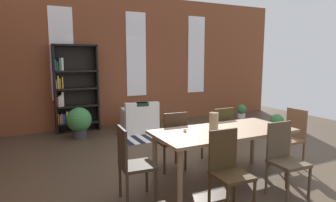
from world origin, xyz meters
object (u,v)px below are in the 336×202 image
dining_chair_head_right (291,136)px  potted_plant_corner (241,111)px  armchair_white (140,120)px  potted_plant_by_shelf (79,121)px  dining_chair_head_left (132,162)px  dining_table (223,135)px  vase_on_table (214,122)px  dining_chair_near_left (228,168)px  bookshelf_tall (73,89)px  dining_chair_far_right (219,133)px  dining_chair_near_right (284,157)px  dining_chair_far_left (172,139)px  potted_plant_window (277,123)px

dining_chair_head_right → potted_plant_corner: size_ratio=2.35×
armchair_white → potted_plant_by_shelf: 1.43m
dining_chair_head_left → dining_table: bearing=-0.2°
dining_table → potted_plant_corner: bearing=46.4°
vase_on_table → armchair_white: bearing=87.4°
dining_chair_near_left → bookshelf_tall: bearing=101.9°
vase_on_table → dining_chair_head_right: size_ratio=0.28×
dining_chair_far_right → dining_chair_head_left: 1.95m
vase_on_table → dining_chair_head_left: size_ratio=0.28×
dining_chair_far_right → potted_plant_corner: (2.85, 2.77, -0.30)m
vase_on_table → dining_chair_near_right: 1.01m
dining_chair_far_left → bookshelf_tall: 3.49m
dining_chair_head_left → dining_chair_head_right: same height
potted_plant_by_shelf → dining_chair_head_right: bearing=-49.6°
bookshelf_tall → dining_chair_head_right: bearing=-54.9°
dining_table → potted_plant_corner: dining_table is taller
armchair_white → potted_plant_window: (2.81, -1.67, -0.01)m
dining_chair_near_left → dining_table: bearing=57.3°
dining_chair_head_left → dining_chair_head_right: bearing=-0.1°
dining_chair_head_right → dining_table: bearing=-179.9°
dining_table → vase_on_table: size_ratio=7.63×
dining_chair_far_right → dining_chair_head_right: (0.92, -0.69, 0.00)m
vase_on_table → dining_chair_far_left: 0.84m
vase_on_table → dining_chair_far_left: bearing=112.4°
dining_chair_head_right → potted_plant_by_shelf: 4.35m
dining_table → dining_chair_far_left: (-0.45, 0.70, -0.17)m
dining_chair_near_right → vase_on_table: bearing=131.7°
dining_table → dining_chair_far_left: dining_chair_far_left is taller
dining_chair_head_left → bookshelf_tall: 4.03m
dining_chair_head_left → armchair_white: (1.36, 3.29, -0.23)m
potted_plant_by_shelf → potted_plant_window: potted_plant_by_shelf is taller
dining_chair_near_left → bookshelf_tall: bookshelf_tall is taller
armchair_white → potted_plant_corner: (3.32, 0.17, -0.06)m
dining_chair_far_left → dining_chair_head_right: 1.96m
dining_table → bookshelf_tall: 4.27m
dining_chair_head_left → dining_chair_near_right: bearing=-21.0°
vase_on_table → potted_plant_by_shelf: vase_on_table is taller
dining_chair_far_left → dining_table: bearing=-56.9°
dining_chair_near_left → armchair_white: size_ratio=1.06×
armchair_white → bookshelf_tall: bearing=153.4°
dining_chair_head_right → vase_on_table: bearing=-179.9°
dining_chair_near_left → potted_plant_by_shelf: bearing=103.9°
potted_plant_window → potted_plant_corner: bearing=74.7°
dining_chair_near_right → dining_chair_near_left: (-0.90, 0.00, 0.00)m
dining_chair_far_left → potted_plant_by_shelf: 2.80m
dining_chair_head_right → dining_chair_near_right: size_ratio=1.00×
potted_plant_by_shelf → potted_plant_corner: 4.75m
dining_chair_far_left → dining_chair_far_right: bearing=-0.0°
dining_chair_near_left → bookshelf_tall: (-0.99, 4.70, 0.53)m
bookshelf_tall → vase_on_table: bearing=-72.4°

